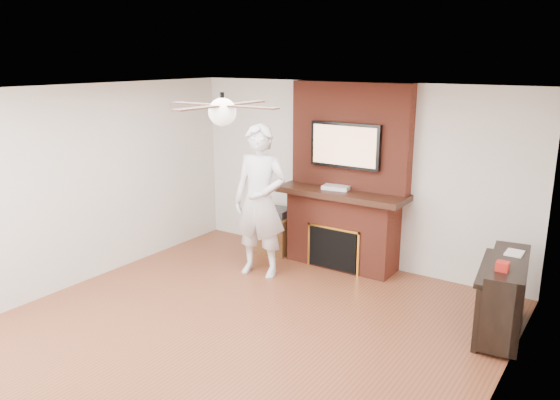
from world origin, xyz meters
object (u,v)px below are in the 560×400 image
Objects in this scene: fireplace at (345,195)px; person at (260,201)px; side_table at (276,231)px; piano at (505,294)px.

person is at bearing -128.57° from fireplace.
person is 3.08× the size of side_table.
fireplace is at bearing 41.18° from person.
fireplace reaches higher than side_table.
piano reaches higher than side_table.
piano is at bearing -8.34° from person.
side_table is 3.49m from piano.
person is 3.11m from piano.
piano is (3.40, -0.77, 0.13)m from side_table.
person reaches higher than piano.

